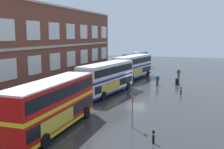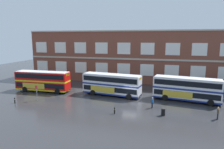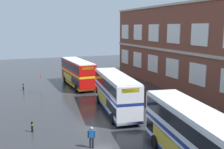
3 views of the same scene
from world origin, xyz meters
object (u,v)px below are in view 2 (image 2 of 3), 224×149
(second_passenger, at_px, (218,113))
(double_decker_near, at_px, (43,81))
(double_decker_middle, at_px, (112,84))
(safety_bollard_west, at_px, (114,111))
(double_decker_far, at_px, (186,89))
(bus_stand_flag, at_px, (37,91))
(station_litter_bin, at_px, (163,112))
(safety_bollard_east, at_px, (15,100))
(waiting_passenger, at_px, (152,102))

(second_passenger, bearing_deg, double_decker_near, 167.56)
(double_decker_middle, xyz_separation_m, safety_bollard_west, (2.94, -9.18, -1.66))
(double_decker_near, bearing_deg, double_decker_far, 1.43)
(double_decker_far, height_order, second_passenger, double_decker_far)
(bus_stand_flag, height_order, safety_bollard_west, bus_stand_flag)
(double_decker_near, distance_m, second_passenger, 31.77)
(double_decker_near, xyz_separation_m, double_decker_far, (27.54, 0.69, 0.00))
(double_decker_far, height_order, station_litter_bin, double_decker_far)
(bus_stand_flag, relative_size, safety_bollard_east, 2.84)
(double_decker_middle, bearing_deg, double_decker_far, 0.17)
(double_decker_far, xyz_separation_m, station_litter_bin, (-3.59, -8.03, -1.63))
(bus_stand_flag, bearing_deg, second_passenger, -1.84)
(double_decker_near, relative_size, safety_bollard_west, 11.65)
(waiting_passenger, height_order, safety_bollard_west, waiting_passenger)
(double_decker_near, relative_size, double_decker_far, 0.98)
(station_litter_bin, relative_size, safety_bollard_west, 1.08)
(second_passenger, bearing_deg, safety_bollard_east, -177.45)
(second_passenger, height_order, bus_stand_flag, bus_stand_flag)
(waiting_passenger, xyz_separation_m, bus_stand_flag, (-19.51, -1.36, 0.70))
(bus_stand_flag, xyz_separation_m, safety_bollard_west, (14.51, -2.61, -1.14))
(double_decker_far, distance_m, waiting_passenger, 7.57)
(second_passenger, bearing_deg, waiting_passenger, 165.50)
(bus_stand_flag, relative_size, safety_bollard_west, 2.84)
(bus_stand_flag, bearing_deg, double_decker_near, 114.53)
(double_decker_middle, height_order, safety_bollard_west, double_decker_middle)
(bus_stand_flag, bearing_deg, double_decker_far, 14.92)
(double_decker_middle, xyz_separation_m, safety_bollard_east, (-14.22, -8.86, -1.66))
(double_decker_middle, relative_size, station_litter_bin, 10.92)
(double_decker_middle, bearing_deg, safety_bollard_west, -72.22)
(waiting_passenger, bearing_deg, safety_bollard_west, -141.56)
(double_decker_far, distance_m, safety_bollard_west, 13.94)
(waiting_passenger, bearing_deg, double_decker_middle, 146.73)
(waiting_passenger, relative_size, bus_stand_flag, 0.63)
(station_litter_bin, bearing_deg, second_passenger, 4.11)
(double_decker_middle, xyz_separation_m, bus_stand_flag, (-11.57, -6.58, -0.51))
(double_decker_near, distance_m, station_litter_bin, 25.10)
(station_litter_bin, xyz_separation_m, safety_bollard_west, (-6.73, -1.19, -0.03))
(station_litter_bin, distance_m, safety_bollard_west, 6.83)
(waiting_passenger, bearing_deg, second_passenger, -14.50)
(double_decker_middle, bearing_deg, bus_stand_flag, -150.38)
(double_decker_middle, height_order, bus_stand_flag, double_decker_middle)
(safety_bollard_east, bearing_deg, safety_bollard_west, -1.07)
(double_decker_far, relative_size, waiting_passenger, 6.63)
(double_decker_far, distance_m, second_passenger, 8.37)
(double_decker_middle, distance_m, double_decker_far, 13.26)
(waiting_passenger, height_order, station_litter_bin, waiting_passenger)
(safety_bollard_east, bearing_deg, bus_stand_flag, 40.76)
(double_decker_far, distance_m, bus_stand_flag, 25.70)
(double_decker_near, bearing_deg, second_passenger, -12.44)
(double_decker_near, distance_m, double_decker_middle, 14.29)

